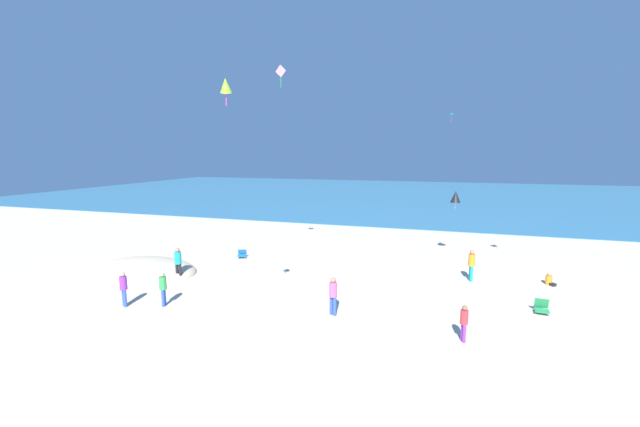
{
  "coord_description": "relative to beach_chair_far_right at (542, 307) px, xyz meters",
  "views": [
    {
      "loc": [
        5.35,
        -9.97,
        6.79
      ],
      "look_at": [
        0.0,
        7.2,
        3.99
      ],
      "focal_mm": 22.03,
      "sensor_mm": 36.0,
      "label": 1
    }
  ],
  "objects": [
    {
      "name": "ground_plane",
      "position": [
        -9.67,
        1.92,
        -0.26
      ],
      "size": [
        120.0,
        120.0,
        0.0
      ],
      "primitive_type": "plane",
      "color": "beige"
    },
    {
      "name": "ocean_water",
      "position": [
        -9.67,
        47.12,
        -0.24
      ],
      "size": [
        120.0,
        60.0,
        0.05
      ],
      "primitive_type": "cube",
      "color": "teal",
      "rests_on": "ground_plane"
    },
    {
      "name": "dune_mound",
      "position": [
        -20.44,
        -0.27,
        -0.26
      ],
      "size": [
        6.3,
        4.41,
        1.47
      ],
      "primitive_type": "ellipsoid",
      "color": "beige",
      "rests_on": "ground_plane"
    },
    {
      "name": "beach_chair_far_right",
      "position": [
        0.0,
        0.0,
        0.0
      ],
      "size": [
        0.6,
        0.71,
        0.61
      ],
      "rotation": [
        0.0,
        0.0,
        4.63
      ],
      "color": "#2D9956",
      "rests_on": "ground_plane"
    },
    {
      "name": "beach_chair_near_camera",
      "position": [
        -16.56,
        4.16,
        -0.0
      ],
      "size": [
        0.72,
        0.75,
        0.53
      ],
      "rotation": [
        0.0,
        0.0,
        5.09
      ],
      "color": "#2370B2",
      "rests_on": "ground_plane"
    },
    {
      "name": "person_0",
      "position": [
        -17.6,
        -4.72,
        0.66
      ],
      "size": [
        0.43,
        0.43,
        1.59
      ],
      "rotation": [
        0.0,
        0.0,
        1.05
      ],
      "color": "blue",
      "rests_on": "ground_plane"
    },
    {
      "name": "person_1",
      "position": [
        -2.63,
        3.62,
        0.71
      ],
      "size": [
        0.4,
        0.4,
        1.68
      ],
      "rotation": [
        0.0,
        0.0,
        3.37
      ],
      "color": "#19ADB2",
      "rests_on": "ground_plane"
    },
    {
      "name": "person_2",
      "position": [
        -3.34,
        -3.75,
        0.53
      ],
      "size": [
        0.35,
        0.35,
        1.37
      ],
      "rotation": [
        0.0,
        0.0,
        3.5
      ],
      "color": "purple",
      "rests_on": "ground_plane"
    },
    {
      "name": "person_3",
      "position": [
        -15.97,
        -4.15,
        0.64
      ],
      "size": [
        0.4,
        0.4,
        1.55
      ],
      "rotation": [
        0.0,
        0.0,
        0.36
      ],
      "color": "blue",
      "rests_on": "ground_plane"
    },
    {
      "name": "person_4",
      "position": [
        -17.7,
        -0.8,
        0.75
      ],
      "size": [
        0.36,
        0.36,
        1.75
      ],
      "rotation": [
        0.0,
        0.0,
        4.74
      ],
      "color": "black",
      "rests_on": "ground_plane"
    },
    {
      "name": "person_5",
      "position": [
        1.23,
        4.17,
        -0.02
      ],
      "size": [
        0.56,
        0.57,
        0.66
      ],
      "rotation": [
        0.0,
        0.0,
        5.45
      ],
      "color": "orange",
      "rests_on": "ground_plane"
    },
    {
      "name": "person_6",
      "position": [
        -8.47,
        -2.87,
        0.69
      ],
      "size": [
        0.43,
        0.43,
        1.64
      ],
      "rotation": [
        0.0,
        0.0,
        1.14
      ],
      "color": "blue",
      "rests_on": "ground_plane"
    },
    {
      "name": "kite_black",
      "position": [
        -3.46,
        8.15,
        3.77
      ],
      "size": [
        0.69,
        0.69,
        1.13
      ],
      "rotation": [
        0.0,
        0.0,
        3.04
      ],
      "color": "black"
    },
    {
      "name": "kite_lime",
      "position": [
        -11.06,
        -6.54,
        8.65
      ],
      "size": [
        0.55,
        0.61,
        0.91
      ],
      "rotation": [
        0.0,
        0.0,
        3.56
      ],
      "color": "#99DB33"
    },
    {
      "name": "kite_pink",
      "position": [
        -13.35,
        3.43,
        11.07
      ],
      "size": [
        0.67,
        0.14,
        1.26
      ],
      "rotation": [
        0.0,
        0.0,
        2.91
      ],
      "color": "pink"
    },
    {
      "name": "kite_teal",
      "position": [
        -3.74,
        22.53,
        10.18
      ],
      "size": [
        0.49,
        0.45,
        0.92
      ],
      "rotation": [
        0.0,
        0.0,
        2.66
      ],
      "color": "#1EADAD"
    }
  ]
}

